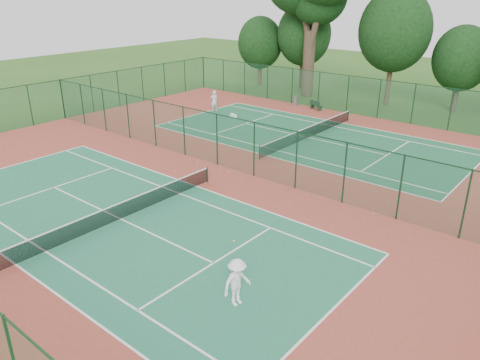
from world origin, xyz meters
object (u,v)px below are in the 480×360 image
object	(u,v)px
player_near	(237,282)
trash_bin	(295,101)
bench	(316,105)
player_far	(214,101)
kit_bag	(233,116)

from	to	relation	value
player_near	trash_bin	distance (m)	31.95
trash_bin	bench	size ratio (longest dim) A/B	0.62
player_far	bench	xyz separation A→B (m)	(7.09, 6.63, -0.54)
trash_bin	bench	bearing A→B (deg)	-5.82
player_far	kit_bag	distance (m)	3.00
bench	kit_bag	distance (m)	8.35
trash_bin	kit_bag	size ratio (longest dim) A/B	1.16
player_near	trash_bin	size ratio (longest dim) A/B	2.04
bench	kit_bag	xyz separation A→B (m)	(-4.26, -7.17, -0.31)
trash_bin	kit_bag	xyz separation A→B (m)	(-1.76, -7.43, -0.32)
trash_bin	bench	xyz separation A→B (m)	(2.50, -0.25, -0.00)
player_near	trash_bin	bearing A→B (deg)	39.96
player_far	bench	world-z (taller)	player_far
player_far	bench	distance (m)	9.72
player_near	bench	distance (m)	30.56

